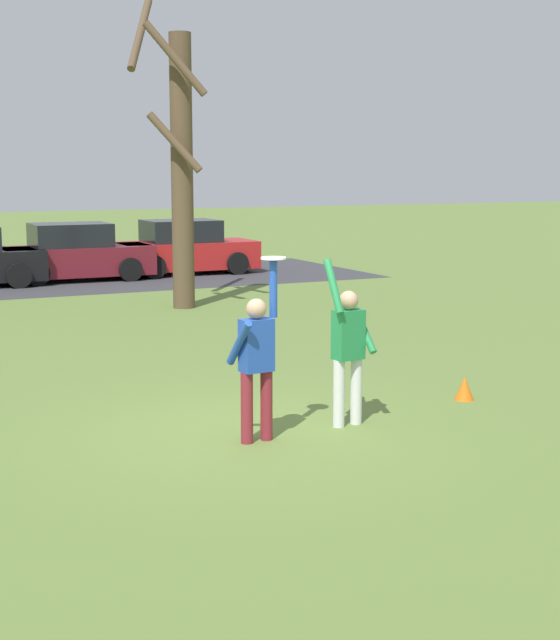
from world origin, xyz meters
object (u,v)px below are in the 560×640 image
Objects in this scene: person_defender at (348,346)px; person_catcher at (257,357)px; parked_car_maroon at (75,254)px; bare_tree_tall at (180,162)px; frisbee_disc at (273,258)px; field_cone_orange at (464,388)px; parked_car_red at (185,249)px.

person_catcher is at bearing 0.00° from person_defender.
parked_car_maroon is 6.83m from bare_tree_tall.
frisbee_disc is (0.22, 0.03, 1.11)m from person_catcher.
person_catcher reaches higher than field_cone_orange.
bare_tree_tall is (2.60, 10.22, 1.13)m from frisbee_disc.
frisbee_disc is 10.60m from bare_tree_tall.
person_catcher is 17.63m from parked_car_red.
parked_car_red is (4.03, 16.67, -0.25)m from person_defender.
parked_car_maroon is at bearing 97.75° from bare_tree_tall.
person_defender is 2.25m from field_cone_orange.
frisbee_disc is at bearing -95.29° from parked_car_maroon.
bare_tree_tall is 10.17m from field_cone_orange.
person_defender is at bearing -91.68° from parked_car_maroon.
parked_car_red is at bearing 83.09° from field_cone_orange.
parked_car_red is (5.08, 16.79, -1.37)m from frisbee_disc.
bare_tree_tall is at bearing 68.10° from person_catcher.
person_catcher is at bearing -173.50° from frisbee_disc.
bare_tree_tall is 21.39× the size of field_cone_orange.
parked_car_maroon is 12.88× the size of field_cone_orange.
parked_car_red is 0.60× the size of bare_tree_tall.
person_defender is 7.17× the size of frisbee_disc.
person_catcher is 0.50× the size of parked_car_red.
person_defender is 1.54m from frisbee_disc.
frisbee_disc reaches higher than parked_car_red.
frisbee_disc reaches higher than person_catcher.
bare_tree_tall is (-2.48, -6.57, 2.49)m from parked_car_red.
frisbee_disc is at bearing -170.22° from field_cone_orange.
parked_car_maroon is 1.00× the size of parked_car_red.
parked_car_maroon is at bearing -174.69° from parked_car_red.
parked_car_maroon is (1.74, 16.52, -1.37)m from frisbee_disc.
person_defender is (1.28, 0.15, -0.00)m from person_catcher.
frisbee_disc is at bearing 0.00° from person_defender.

